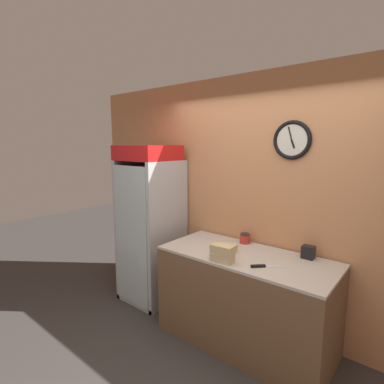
# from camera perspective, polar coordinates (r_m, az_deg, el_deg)

# --- Properties ---
(wall_back) EXTENTS (5.20, 0.09, 2.70)m
(wall_back) POSITION_cam_1_polar(r_m,az_deg,el_deg) (3.24, 14.17, -2.15)
(wall_back) COLOR tan
(wall_back) RESTS_ON ground_plane
(prep_counter) EXTENTS (1.67, 0.75, 0.92)m
(prep_counter) POSITION_cam_1_polar(r_m,az_deg,el_deg) (3.18, 10.01, -19.41)
(prep_counter) COLOR brown
(prep_counter) RESTS_ON ground_plane
(beverage_cooler) EXTENTS (0.65, 0.66, 1.96)m
(beverage_cooler) POSITION_cam_1_polar(r_m,az_deg,el_deg) (3.84, -7.36, -4.75)
(beverage_cooler) COLOR #B2B7BC
(beverage_cooler) RESTS_ON ground_plane
(sandwich_stack_bottom) EXTENTS (0.22, 0.13, 0.08)m
(sandwich_stack_bottom) POSITION_cam_1_polar(r_m,az_deg,el_deg) (2.78, 5.77, -12.35)
(sandwich_stack_bottom) COLOR tan
(sandwich_stack_bottom) RESTS_ON prep_counter
(sandwich_stack_middle) EXTENTS (0.21, 0.12, 0.08)m
(sandwich_stack_middle) POSITION_cam_1_polar(r_m,az_deg,el_deg) (2.75, 5.80, -10.83)
(sandwich_stack_middle) COLOR tan
(sandwich_stack_middle) RESTS_ON sandwich_stack_bottom
(sandwich_flat_left) EXTENTS (0.21, 0.16, 0.07)m
(sandwich_flat_left) POSITION_cam_1_polar(r_m,az_deg,el_deg) (3.05, 6.75, -10.46)
(sandwich_flat_left) COLOR tan
(sandwich_flat_left) RESTS_ON prep_counter
(chefs_knife) EXTENTS (0.25, 0.25, 0.02)m
(chefs_knife) POSITION_cam_1_polar(r_m,az_deg,el_deg) (2.74, 13.50, -13.57)
(chefs_knife) COLOR silver
(chefs_knife) RESTS_ON prep_counter
(condiment_jar) EXTENTS (0.11, 0.11, 0.11)m
(condiment_jar) POSITION_cam_1_polar(r_m,az_deg,el_deg) (3.30, 10.04, -8.68)
(condiment_jar) COLOR #B72D23
(condiment_jar) RESTS_ON prep_counter
(napkin_dispenser) EXTENTS (0.11, 0.09, 0.12)m
(napkin_dispenser) POSITION_cam_1_polar(r_m,az_deg,el_deg) (3.04, 21.26, -10.64)
(napkin_dispenser) COLOR black
(napkin_dispenser) RESTS_ON prep_counter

